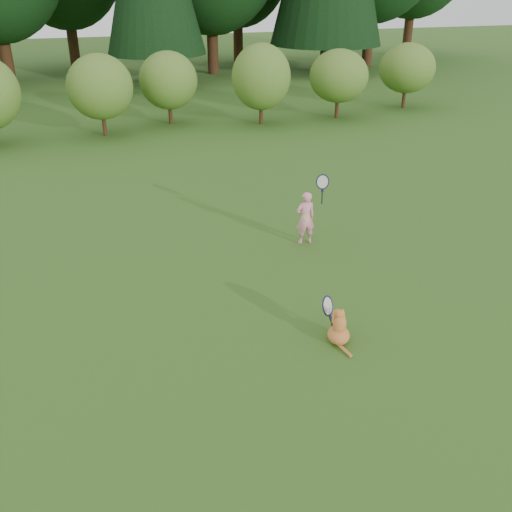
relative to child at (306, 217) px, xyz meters
name	(u,v)px	position (x,y,z in m)	size (l,w,h in m)	color
ground	(260,318)	(-1.79, -2.43, -0.57)	(100.00, 100.00, 0.00)	#2C5919
shrub_row	(139,90)	(-1.79, 10.57, 0.83)	(28.00, 3.00, 2.80)	#4C7725
child	(306,217)	(0.00, 0.00, 0.00)	(0.60, 0.34, 1.63)	pink
cat	(339,325)	(-0.89, -3.38, -0.28)	(0.52, 0.84, 0.75)	#CC5027
tennis_ball	(305,219)	(-0.58, -1.28, 0.53)	(0.06, 0.06, 0.06)	#B4DC19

